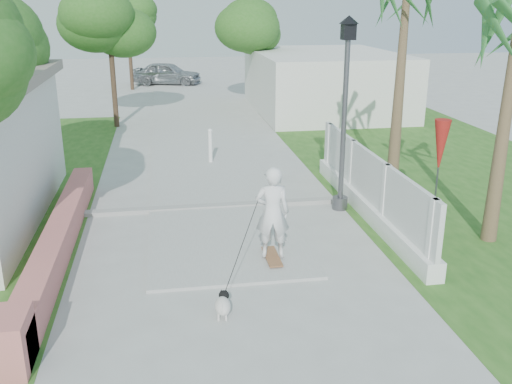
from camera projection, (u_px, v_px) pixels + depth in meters
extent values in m
plane|color=#B7B7B2|center=(258.00, 353.00, 8.06)|extent=(90.00, 90.00, 0.00)
cube|color=#B7B7B2|center=(188.00, 106.00, 26.76)|extent=(3.20, 36.00, 0.06)
cube|color=#999993|center=(217.00, 206.00, 13.66)|extent=(6.50, 0.25, 0.10)
cube|color=#295A1C|center=(449.00, 171.00, 16.62)|extent=(8.00, 20.00, 0.01)
cube|color=#C26D63|center=(60.00, 238.00, 11.20)|extent=(0.45, 8.00, 0.60)
cube|color=#C26D63|center=(13.00, 342.00, 7.62)|extent=(0.45, 0.80, 0.80)
cube|color=white|center=(367.00, 207.00, 13.20)|extent=(0.35, 7.00, 0.40)
cube|color=white|center=(369.00, 176.00, 12.96)|extent=(0.10, 7.00, 1.10)
cube|color=white|center=(432.00, 239.00, 10.03)|extent=(0.14, 0.14, 1.50)
cube|color=white|center=(385.00, 198.00, 12.09)|extent=(0.14, 0.14, 1.50)
cube|color=white|center=(352.00, 170.00, 14.15)|extent=(0.14, 0.14, 1.50)
cube|color=white|center=(329.00, 150.00, 16.02)|extent=(0.14, 0.14, 1.50)
cube|color=silver|center=(324.00, 82.00, 25.41)|extent=(6.00, 8.00, 2.60)
cylinder|color=#59595E|center=(340.00, 203.00, 13.60)|extent=(0.36, 0.36, 0.30)
cylinder|color=#59595E|center=(344.00, 127.00, 13.02)|extent=(0.12, 0.12, 4.00)
cube|color=black|center=(348.00, 31.00, 12.35)|extent=(0.28, 0.28, 0.35)
cone|color=black|center=(349.00, 19.00, 12.27)|extent=(0.44, 0.44, 0.18)
cylinder|color=white|center=(210.00, 148.00, 17.29)|extent=(0.12, 0.12, 1.00)
sphere|color=white|center=(210.00, 131.00, 17.12)|extent=(0.14, 0.14, 0.14)
cylinder|color=#59595E|center=(437.00, 177.00, 12.69)|extent=(0.04, 0.04, 2.00)
cone|color=#A82118|center=(441.00, 147.00, 12.47)|extent=(0.36, 0.36, 1.20)
cylinder|color=#4C3826|center=(113.00, 77.00, 21.96)|extent=(0.20, 0.20, 3.85)
ellipsoid|color=#27601B|center=(110.00, 33.00, 21.43)|extent=(3.40, 3.40, 2.55)
ellipsoid|color=#27601B|center=(114.00, 24.00, 21.16)|extent=(2.89, 2.89, 2.18)
ellipsoid|color=#27601B|center=(103.00, 14.00, 21.36)|extent=(2.55, 2.55, 1.90)
cylinder|color=#4C3826|center=(255.00, 68.00, 26.70)|extent=(0.20, 0.20, 3.50)
ellipsoid|color=#27601B|center=(255.00, 35.00, 26.23)|extent=(3.00, 3.00, 2.25)
ellipsoid|color=#27601B|center=(260.00, 27.00, 25.96)|extent=(2.55, 2.55, 1.92)
ellipsoid|color=#27601B|center=(250.00, 19.00, 26.16)|extent=(2.25, 2.25, 1.68)
cylinder|color=#4C3826|center=(130.00, 55.00, 31.34)|extent=(0.20, 0.20, 3.85)
ellipsoid|color=#27601B|center=(128.00, 23.00, 30.81)|extent=(3.20, 3.20, 2.40)
ellipsoid|color=#27601B|center=(131.00, 17.00, 30.55)|extent=(2.72, 2.72, 2.05)
ellipsoid|color=#27601B|center=(123.00, 10.00, 30.75)|extent=(2.40, 2.40, 1.79)
cone|color=brown|center=(398.00, 100.00, 14.08)|extent=(0.32, 0.32, 4.80)
cone|color=brown|center=(502.00, 142.00, 11.22)|extent=(0.32, 0.32, 4.20)
cube|color=#995F3D|center=(272.00, 256.00, 10.88)|extent=(0.39, 0.95, 0.02)
imported|color=silver|center=(272.00, 213.00, 10.59)|extent=(0.70, 0.51, 1.77)
cylinder|color=gray|center=(271.00, 267.00, 10.57)|extent=(0.03, 0.07, 0.07)
cylinder|color=gray|center=(280.00, 267.00, 10.60)|extent=(0.03, 0.07, 0.07)
cylinder|color=gray|center=(265.00, 253.00, 11.19)|extent=(0.03, 0.07, 0.07)
cylinder|color=gray|center=(273.00, 252.00, 11.22)|extent=(0.03, 0.07, 0.07)
ellipsoid|color=silver|center=(223.00, 306.00, 8.91)|extent=(0.33, 0.46, 0.26)
sphere|color=black|center=(224.00, 295.00, 9.07)|extent=(0.17, 0.17, 0.17)
sphere|color=silver|center=(224.00, 294.00, 9.15)|extent=(0.08, 0.08, 0.08)
cone|color=black|center=(221.00, 291.00, 9.05)|extent=(0.05, 0.05, 0.06)
cone|color=black|center=(226.00, 291.00, 9.05)|extent=(0.05, 0.05, 0.06)
cylinder|color=silver|center=(220.00, 311.00, 9.05)|extent=(0.04, 0.04, 0.12)
cylinder|color=silver|center=(227.00, 311.00, 9.05)|extent=(0.04, 0.04, 0.12)
cylinder|color=silver|center=(219.00, 317.00, 8.86)|extent=(0.04, 0.04, 0.12)
cylinder|color=silver|center=(226.00, 317.00, 8.86)|extent=(0.04, 0.04, 0.12)
cylinder|color=silver|center=(222.00, 309.00, 8.70)|extent=(0.04, 0.10, 0.10)
imported|color=#ACADB4|center=(167.00, 74.00, 33.52)|extent=(4.22, 2.69, 1.34)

